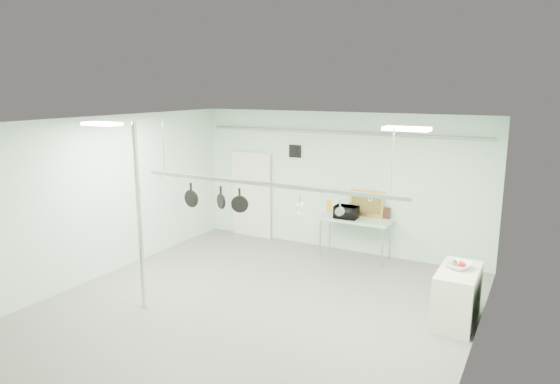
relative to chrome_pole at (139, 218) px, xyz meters
The scene contains 25 objects.
floor 2.41m from the chrome_pole, 19.44° to the left, with size 8.00×8.00×0.00m, color gray.
ceiling 2.40m from the chrome_pole, 19.44° to the left, with size 7.00×8.00×0.02m, color silver.
back_wall 4.89m from the chrome_pole, 69.68° to the left, with size 7.00×0.02×3.20m, color silver.
right_wall 5.22m from the chrome_pole, ahead, with size 0.02×8.00×3.20m, color silver.
door 4.61m from the chrome_pole, 97.53° to the left, with size 1.10×0.10×2.20m, color silver.
wall_vent 4.65m from the chrome_pole, 82.52° to the left, with size 0.30×0.04×0.30m, color black.
conduit_pipe 4.95m from the chrome_pole, 69.30° to the left, with size 0.07×0.07×6.60m, color gray.
chrome_pole is the anchor object (origin of this frame).
prep_table 4.85m from the chrome_pole, 61.29° to the left, with size 1.60×0.70×0.91m.
side_cabinet 5.37m from the chrome_pole, 22.41° to the left, with size 0.60×1.20×0.90m, color white.
pot_rack 2.19m from the chrome_pole, 25.35° to the left, with size 4.80×0.06×1.00m.
light_panel_left 1.65m from the chrome_pole, 158.20° to the right, with size 0.65×0.30×0.05m, color white.
light_panel_right 4.55m from the chrome_pole, 16.31° to the left, with size 0.65×0.30×0.05m, color white.
microwave 4.65m from the chrome_pole, 62.60° to the left, with size 0.51×0.34×0.28m, color black.
coffee_canister 4.69m from the chrome_pole, 62.01° to the left, with size 0.13×0.13×0.19m, color silver.
painting_large 5.14m from the chrome_pole, 61.50° to the left, with size 0.78×0.05×0.58m, color gold.
painting_small 5.35m from the chrome_pole, 57.76° to the left, with size 0.30×0.04×0.25m, color #351E12.
fruit_bowl 5.28m from the chrome_pole, 23.05° to the left, with size 0.41×0.41×0.10m, color white.
skillet_left 1.02m from the chrome_pole, 66.57° to the left, with size 0.32×0.06×0.43m, color black, non-canonical shape.
skillet_mid 1.40m from the chrome_pole, 40.94° to the left, with size 0.27×0.06×0.38m, color black, non-canonical shape.
skillet_right 1.71m from the chrome_pole, 32.36° to the left, with size 0.29×0.06×0.40m, color black, non-canonical shape.
whisk 2.73m from the chrome_pole, 19.41° to the left, with size 0.20×0.20×0.36m, color silver, non-canonical shape.
grater 3.21m from the chrome_pole, 16.39° to the left, with size 0.09×0.02×0.22m, color gold, non-canonical shape.
saucepan 3.37m from the chrome_pole, 15.58° to the left, with size 0.13×0.08×0.23m, color #BBBBC0, non-canonical shape.
fruit_cluster 5.28m from the chrome_pole, 23.05° to the left, with size 0.24×0.24×0.09m, color #B51027, non-canonical shape.
Camera 1 is at (4.24, -6.56, 3.75)m, focal length 32.00 mm.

